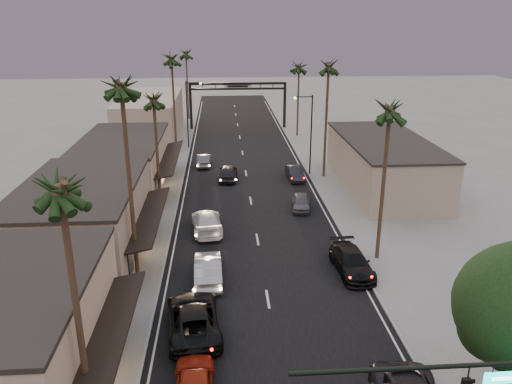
{
  "coord_description": "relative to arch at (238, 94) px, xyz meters",
  "views": [
    {
      "loc": [
        -2.7,
        -8.55,
        17.07
      ],
      "look_at": [
        0.2,
        32.45,
        2.5
      ],
      "focal_mm": 35.0,
      "sensor_mm": 36.0,
      "label": 1
    }
  ],
  "objects": [
    {
      "name": "streetlight_right",
      "position": [
        6.92,
        -25.0,
        -0.2
      ],
      "size": [
        2.13,
        0.3,
        9.0
      ],
      "color": "black",
      "rests_on": "ground"
    },
    {
      "name": "storefront_near",
      "position": [
        -13.0,
        -58.0,
        -2.78
      ],
      "size": [
        8.0,
        12.0,
        5.5
      ],
      "primitive_type": "cube",
      "color": "#BAA68E",
      "rests_on": "ground"
    },
    {
      "name": "palm_far",
      "position": [
        -8.3,
        8.0,
        5.91
      ],
      "size": [
        3.2,
        3.2,
        13.2
      ],
      "color": "#38281C",
      "rests_on": "ground"
    },
    {
      "name": "curbside_black",
      "position": [
        6.2,
        -47.83,
        -4.74
      ],
      "size": [
        2.56,
        5.6,
        1.59
      ],
      "primitive_type": "imported",
      "rotation": [
        0.0,
        0.0,
        0.06
      ],
      "color": "black",
      "rests_on": "ground"
    },
    {
      "name": "palm_lc",
      "position": [
        -8.6,
        -34.0,
        4.94
      ],
      "size": [
        3.2,
        3.2,
        12.2
      ],
      "color": "#38281C",
      "rests_on": "ground"
    },
    {
      "name": "storefront_dist",
      "position": [
        -13.0,
        -5.0,
        -2.53
      ],
      "size": [
        8.0,
        20.0,
        6.0
      ],
      "primitive_type": "cube",
      "color": "gray",
      "rests_on": "ground"
    },
    {
      "name": "palm_ld",
      "position": [
        -8.6,
        -15.0,
        6.88
      ],
      "size": [
        3.2,
        3.2,
        14.2
      ],
      "color": "#38281C",
      "rests_on": "ground"
    },
    {
      "name": "building_right",
      "position": [
        14.0,
        -30.0,
        -3.03
      ],
      "size": [
        8.0,
        18.0,
        5.0
      ],
      "primitive_type": "cube",
      "color": "gray",
      "rests_on": "ground"
    },
    {
      "name": "storefront_far",
      "position": [
        -13.0,
        -28.0,
        -3.03
      ],
      "size": [
        8.0,
        16.0,
        5.0
      ],
      "primitive_type": "cube",
      "color": "#BAA68E",
      "rests_on": "ground"
    },
    {
      "name": "oncoming_grey_far",
      "position": [
        -4.88,
        -20.67,
        -4.82
      ],
      "size": [
        1.6,
        4.36,
        1.43
      ],
      "primitive_type": "imported",
      "rotation": [
        0.0,
        0.0,
        3.12
      ],
      "color": "#4B4C50",
      "rests_on": "ground"
    },
    {
      "name": "road",
      "position": [
        0.0,
        -25.0,
        -5.53
      ],
      "size": [
        14.0,
        120.0,
        0.02
      ],
      "primitive_type": "cube",
      "color": "black",
      "rests_on": "ground"
    },
    {
      "name": "streetlight_left",
      "position": [
        -6.92,
        -12.0,
        -0.2
      ],
      "size": [
        2.13,
        0.3,
        9.0
      ],
      "color": "black",
      "rests_on": "ground"
    },
    {
      "name": "palm_la",
      "position": [
        -8.6,
        -61.0,
        5.91
      ],
      "size": [
        3.2,
        3.2,
        13.2
      ],
      "color": "#38281C",
      "rests_on": "ground"
    },
    {
      "name": "palm_rc",
      "position": [
        8.6,
        -6.0,
        4.94
      ],
      "size": [
        3.2,
        3.2,
        12.2
      ],
      "color": "#38281C",
      "rests_on": "ground"
    },
    {
      "name": "oncoming_silver",
      "position": [
        -3.83,
        -48.3,
        -4.68
      ],
      "size": [
        1.98,
        5.24,
        1.71
      ],
      "primitive_type": "imported",
      "rotation": [
        0.0,
        0.0,
        3.18
      ],
      "color": "gray",
      "rests_on": "ground"
    },
    {
      "name": "arch",
      "position": [
        0.0,
        0.0,
        0.0
      ],
      "size": [
        15.2,
        0.4,
        7.27
      ],
      "color": "black",
      "rests_on": "ground"
    },
    {
      "name": "ground",
      "position": [
        0.0,
        -30.0,
        -5.53
      ],
      "size": [
        200.0,
        200.0,
        0.0
      ],
      "primitive_type": "plane",
      "color": "slate",
      "rests_on": "ground"
    },
    {
      "name": "curbside_far",
      "position": [
        5.28,
        -26.59,
        -4.81
      ],
      "size": [
        1.77,
        4.46,
        1.44
      ],
      "primitive_type": "imported",
      "rotation": [
        0.0,
        0.0,
        0.06
      ],
      "color": "black",
      "rests_on": "ground"
    },
    {
      "name": "palm_ra",
      "position": [
        8.6,
        -46.0,
        5.91
      ],
      "size": [
        3.2,
        3.2,
        13.2
      ],
      "color": "#38281C",
      "rests_on": "ground"
    },
    {
      "name": "palm_lb",
      "position": [
        -8.6,
        -48.0,
        7.85
      ],
      "size": [
        3.2,
        3.2,
        15.2
      ],
      "color": "#38281C",
      "rests_on": "ground"
    },
    {
      "name": "sidewalk_left",
      "position": [
        -9.5,
        -18.0,
        -5.47
      ],
      "size": [
        5.0,
        92.0,
        0.12
      ],
      "primitive_type": "cube",
      "color": "slate",
      "rests_on": "ground"
    },
    {
      "name": "sidewalk_right",
      "position": [
        9.5,
        -18.0,
        -5.47
      ],
      "size": [
        5.0,
        92.0,
        0.12
      ],
      "primitive_type": "cube",
      "color": "slate",
      "rests_on": "ground"
    },
    {
      "name": "curbside_grey",
      "position": [
        4.55,
        -35.56,
        -4.86
      ],
      "size": [
        2.12,
        4.13,
        1.35
      ],
      "primitive_type": "imported",
      "rotation": [
        0.0,
        0.0,
        -0.14
      ],
      "color": "#4A4A4F",
      "rests_on": "ground"
    },
    {
      "name": "storefront_mid",
      "position": [
        -13.0,
        -44.0,
        -2.78
      ],
      "size": [
        8.0,
        14.0,
        5.5
      ],
      "primitive_type": "cube",
      "color": "gray",
      "rests_on": "ground"
    },
    {
      "name": "oncoming_dgrey",
      "position": [
        -2.1,
        -26.17,
        -4.7
      ],
      "size": [
        2.36,
        5.02,
        1.66
      ],
      "primitive_type": "imported",
      "rotation": [
        0.0,
        0.0,
        3.06
      ],
      "color": "black",
      "rests_on": "ground"
    },
    {
      "name": "oncoming_white",
      "position": [
        -4.09,
        -39.99,
        -4.7
      ],
      "size": [
        2.87,
        5.93,
        1.66
      ],
      "primitive_type": "imported",
      "rotation": [
        0.0,
        0.0,
        3.24
      ],
      "color": "silver",
      "rests_on": "ground"
    },
    {
      "name": "oncoming_pickup",
      "position": [
        -4.54,
        -54.07,
        -4.67
      ],
      "size": [
        3.53,
        6.51,
        1.73
      ],
      "primitive_type": "imported",
      "rotation": [
        0.0,
        0.0,
        3.25
      ],
      "color": "black",
      "rests_on": "ground"
    },
    {
      "name": "palm_rb",
      "position": [
        8.6,
        -26.0,
        6.88
      ],
      "size": [
        3.2,
        3.2,
        14.2
      ],
      "color": "#38281C",
      "rests_on": "ground"
    }
  ]
}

